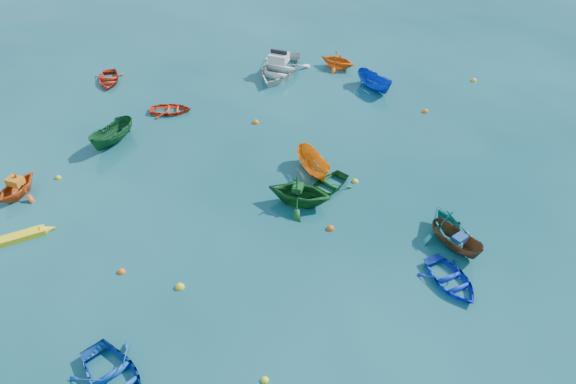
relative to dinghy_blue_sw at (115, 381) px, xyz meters
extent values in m
plane|color=#093C45|center=(8.69, 3.36, 0.00)|extent=(160.00, 160.00, 0.00)
imported|color=#0D41A9|center=(0.00, 0.00, 0.00)|extent=(3.73, 4.15, 0.71)
imported|color=#54351E|center=(15.09, 3.00, 0.00)|extent=(1.99, 2.94, 1.06)
imported|color=#0F2BC0|center=(13.90, 1.12, 0.00)|extent=(2.55, 3.22, 0.60)
imported|color=#D84F14|center=(-4.39, 12.12, 0.00)|extent=(3.24, 3.33, 1.34)
imported|color=#135521|center=(10.83, 8.60, 0.00)|extent=(3.32, 3.10, 0.56)
imported|color=teal|center=(15.06, 3.72, 0.00)|extent=(2.70, 3.07, 1.52)
imported|color=red|center=(3.85, 18.28, 0.00)|extent=(2.90, 2.36, 0.53)
imported|color=orange|center=(10.57, 10.12, 0.00)|extent=(1.60, 3.20, 1.18)
imported|color=#124D1D|center=(9.15, 7.81, 0.00)|extent=(4.14, 3.98, 1.68)
imported|color=#0E36B0|center=(17.08, 17.78, 0.00)|extent=(2.11, 3.20, 1.16)
imported|color=red|center=(0.24, 23.28, 0.00)|extent=(2.10, 2.84, 0.57)
imported|color=orange|center=(15.75, 21.29, 0.00)|extent=(3.33, 3.32, 1.33)
imported|color=#114A21|center=(0.38, 15.69, 0.00)|extent=(3.08, 3.09, 1.23)
imported|color=silver|center=(11.58, 21.49, 0.00)|extent=(5.67, 6.01, 1.61)
cube|color=navy|center=(15.14, 2.86, 0.68)|extent=(0.74, 0.66, 0.30)
cube|color=orange|center=(-4.36, 12.16, 0.85)|extent=(0.94, 0.89, 0.37)
cube|color=#12491B|center=(9.06, 7.86, 0.99)|extent=(0.70, 0.76, 0.29)
sphere|color=yellow|center=(5.22, -1.35, 0.00)|extent=(0.29, 0.29, 0.29)
sphere|color=#D3530B|center=(10.03, 5.65, 0.00)|extent=(0.37, 0.37, 0.37)
sphere|color=yellow|center=(2.77, 3.86, 0.00)|extent=(0.39, 0.39, 0.39)
sphere|color=#FF640D|center=(0.42, 5.39, 0.00)|extent=(0.33, 0.33, 0.33)
sphere|color=yellow|center=(12.43, 8.75, 0.00)|extent=(0.33, 0.33, 0.33)
sphere|color=orange|center=(19.06, 14.23, 0.00)|extent=(0.37, 0.37, 0.37)
sphere|color=yellow|center=(-2.55, 13.08, 0.00)|extent=(0.31, 0.31, 0.31)
sphere|color=orange|center=(8.66, 15.70, 0.00)|extent=(0.39, 0.39, 0.39)
sphere|color=yellow|center=(23.99, 17.05, 0.00)|extent=(0.38, 0.38, 0.38)
camera|label=1|loc=(3.08, -12.56, 18.05)|focal=35.00mm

